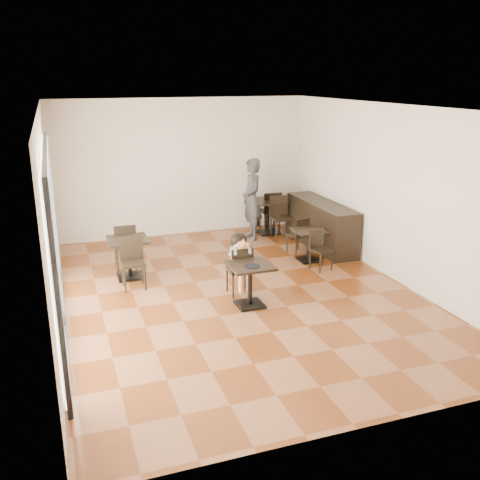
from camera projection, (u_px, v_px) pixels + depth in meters
name	position (u px, v px, depth m)	size (l,w,h in m)	color
floor	(238.00, 293.00, 9.42)	(6.00, 8.00, 0.01)	brown
ceiling	(238.00, 107.00, 8.47)	(6.00, 8.00, 0.01)	white
wall_back	(183.00, 168.00, 12.55)	(6.00, 0.01, 3.20)	silver
wall_front	(368.00, 293.00, 5.33)	(6.00, 0.01, 3.20)	silver
wall_left	(49.00, 220.00, 8.00)	(0.01, 8.00, 3.20)	silver
wall_right	(391.00, 193.00, 9.89)	(0.01, 8.00, 3.20)	silver
storefront_window	(53.00, 242.00, 7.62)	(0.04, 4.50, 2.60)	white
child_table	(250.00, 285.00, 8.81)	(0.69, 0.69, 0.73)	black
child_chair	(239.00, 270.00, 9.29)	(0.39, 0.39, 0.88)	black
child	(239.00, 264.00, 9.26)	(0.39, 0.55, 1.10)	slate
plate	(252.00, 266.00, 8.61)	(0.25, 0.25, 0.01)	black
pizza_slice	(243.00, 245.00, 8.96)	(0.26, 0.20, 0.06)	#DDC07A
adult_patron	(252.00, 199.00, 12.30)	(0.69, 0.45, 1.88)	#3A3B3F
cafe_table_mid	(309.00, 246.00, 10.98)	(0.62, 0.62, 0.66)	black
cafe_table_left	(129.00, 258.00, 10.05)	(0.73, 0.73, 0.77)	black
cafe_table_back	(268.00, 217.00, 12.90)	(0.78, 0.78, 0.82)	black
chair_mid_a	(297.00, 235.00, 11.45)	(0.36, 0.36, 0.79)	black
chair_mid_b	(321.00, 250.00, 10.46)	(0.36, 0.36, 0.79)	black
chair_left_a	(125.00, 246.00, 10.52)	(0.42, 0.42, 0.93)	black
chair_left_b	(133.00, 264.00, 9.53)	(0.42, 0.42, 0.93)	black
chair_back_a	(270.00, 211.00, 13.06)	(0.44, 0.44, 0.99)	black
chair_back_b	(282.00, 218.00, 12.41)	(0.44, 0.44, 0.99)	black
service_counter	(321.00, 224.00, 11.90)	(0.60, 2.40, 1.00)	black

